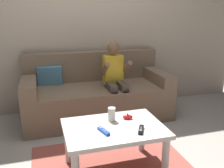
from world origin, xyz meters
The scene contains 9 objects.
ground_plane centered at (0.00, 0.00, 0.00)m, with size 9.61×9.61×0.00m, color #9E998E.
wall_back centered at (0.00, 1.54, 1.25)m, with size 4.80×0.05×2.50m, color #B2A38E.
couch centered at (0.07, 1.14, 0.29)m, with size 1.84×0.80×0.82m.
person_seated_on_couch centered at (0.27, 0.96, 0.57)m, with size 0.33×0.41×0.99m.
coffee_table centered at (-0.05, -0.07, 0.35)m, with size 0.83×0.58×0.42m.
game_remote_blue_near_edge centered at (-0.16, -0.15, 0.44)m, with size 0.07×0.14×0.03m.
nunchuk_red centered at (0.11, 0.04, 0.44)m, with size 0.10×0.07×0.05m.
game_remote_black_far_corner centered at (0.13, -0.21, 0.44)m, with size 0.10×0.14×0.03m.
soda_can centered at (-0.04, 0.04, 0.48)m, with size 0.07×0.07×0.12m, color silver.
Camera 1 is at (-0.60, -1.87, 1.34)m, focal length 39.88 mm.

